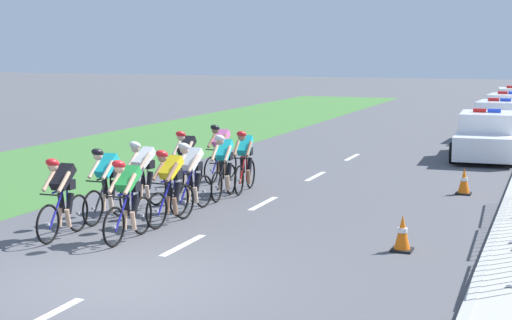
# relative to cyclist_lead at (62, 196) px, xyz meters

# --- Properties ---
(ground_plane) EXTENTS (160.00, 160.00, 0.00)m
(ground_plane) POSITION_rel_cyclist_lead_xyz_m (2.32, -1.98, -0.79)
(ground_plane) COLOR #4C4C51
(grass_verge) EXTENTS (7.00, 60.00, 0.01)m
(grass_verge) POSITION_rel_cyclist_lead_xyz_m (-5.51, 12.02, -0.78)
(grass_verge) COLOR #3D7033
(grass_verge) RESTS_ON ground
(lane_markings_centre) EXTENTS (0.14, 17.60, 0.01)m
(lane_markings_centre) POSITION_rel_cyclist_lead_xyz_m (2.32, 4.33, -0.78)
(lane_markings_centre) COLOR white
(lane_markings_centre) RESTS_ON ground
(cyclist_lead) EXTENTS (0.43, 1.72, 1.56)m
(cyclist_lead) POSITION_rel_cyclist_lead_xyz_m (0.00, 0.00, 0.00)
(cyclist_lead) COLOR black
(cyclist_lead) RESTS_ON ground
(cyclist_second) EXTENTS (0.42, 1.72, 1.56)m
(cyclist_second) POSITION_rel_cyclist_lead_xyz_m (1.23, 0.26, 0.00)
(cyclist_second) COLOR black
(cyclist_second) RESTS_ON ground
(cyclist_third) EXTENTS (0.42, 1.72, 1.56)m
(cyclist_third) POSITION_rel_cyclist_lead_xyz_m (-0.00, 1.48, 0.00)
(cyclist_third) COLOR black
(cyclist_third) RESTS_ON ground
(cyclist_fourth) EXTENTS (0.45, 1.72, 1.56)m
(cyclist_fourth) POSITION_rel_cyclist_lead_xyz_m (1.32, 1.73, 0.00)
(cyclist_fourth) COLOR black
(cyclist_fourth) RESTS_ON ground
(cyclist_fifth) EXTENTS (0.45, 1.72, 1.56)m
(cyclist_fifth) POSITION_rel_cyclist_lead_xyz_m (0.13, 2.75, 0.00)
(cyclist_fifth) COLOR black
(cyclist_fifth) RESTS_ON ground
(cyclist_sixth) EXTENTS (0.45, 1.72, 1.56)m
(cyclist_sixth) POSITION_rel_cyclist_lead_xyz_m (1.20, 2.93, 0.00)
(cyclist_sixth) COLOR black
(cyclist_sixth) RESTS_ON ground
(cyclist_seventh) EXTENTS (0.42, 1.72, 1.56)m
(cyclist_seventh) POSITION_rel_cyclist_lead_xyz_m (0.06, 4.95, 0.00)
(cyclist_seventh) COLOR black
(cyclist_seventh) RESTS_ON ground
(cyclist_eighth) EXTENTS (0.44, 1.72, 1.56)m
(cyclist_eighth) POSITION_rel_cyclist_lead_xyz_m (1.25, 4.54, 0.00)
(cyclist_eighth) COLOR black
(cyclist_eighth) RESTS_ON ground
(cyclist_ninth) EXTENTS (0.45, 1.72, 1.56)m
(cyclist_ninth) POSITION_rel_cyclist_lead_xyz_m (0.22, 6.64, 0.00)
(cyclist_ninth) COLOR black
(cyclist_ninth) RESTS_ON ground
(cyclist_tenth) EXTENTS (0.45, 1.72, 1.56)m
(cyclist_tenth) POSITION_rel_cyclist_lead_xyz_m (1.38, 5.50, 0.00)
(cyclist_tenth) COLOR black
(cyclist_tenth) RESTS_ON ground
(police_car_nearest) EXTENTS (2.18, 4.49, 1.59)m
(police_car_nearest) POSITION_rel_cyclist_lead_xyz_m (6.32, 13.58, -0.11)
(police_car_nearest) COLOR white
(police_car_nearest) RESTS_ON ground
(police_car_second) EXTENTS (2.16, 4.48, 1.59)m
(police_car_second) POSITION_rel_cyclist_lead_xyz_m (6.32, 19.08, -0.11)
(police_car_second) COLOR silver
(police_car_second) RESTS_ON ground
(police_car_third) EXTENTS (2.22, 4.51, 1.59)m
(police_car_third) POSITION_rel_cyclist_lead_xyz_m (6.32, 23.94, -0.11)
(police_car_third) COLOR white
(police_car_third) RESTS_ON ground
(traffic_cone_near) EXTENTS (0.36, 0.36, 0.64)m
(traffic_cone_near) POSITION_rel_cyclist_lead_xyz_m (6.03, 1.37, -0.48)
(traffic_cone_near) COLOR black
(traffic_cone_near) RESTS_ON ground
(traffic_cone_mid) EXTENTS (0.36, 0.36, 0.64)m
(traffic_cone_mid) POSITION_rel_cyclist_lead_xyz_m (6.40, 7.14, -0.48)
(traffic_cone_mid) COLOR black
(traffic_cone_mid) RESTS_ON ground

